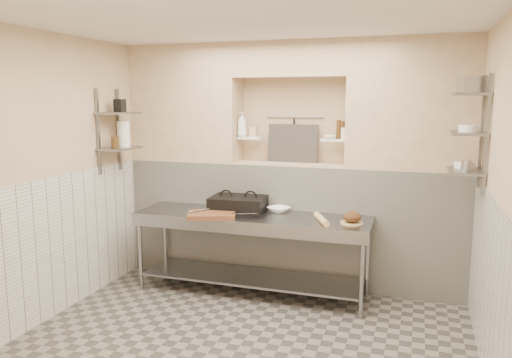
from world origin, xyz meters
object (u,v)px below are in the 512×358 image
at_px(panini_press, 238,204).
at_px(rolling_pin, 321,219).
at_px(jug_left, 124,134).
at_px(bowl_alcove, 330,137).
at_px(bread_loaf, 352,217).
at_px(prep_table, 251,238).
at_px(mixing_bowl, 279,209).
at_px(cutting_board, 212,215).
at_px(bottle_soap, 242,125).

height_order(panini_press, rolling_pin, panini_press).
height_order(panini_press, jug_left, jug_left).
xyz_separation_m(panini_press, jug_left, (-1.34, -0.18, 0.78)).
relative_size(bowl_alcove, jug_left, 0.47).
distance_m(panini_press, bread_loaf, 1.31).
xyz_separation_m(prep_table, jug_left, (-1.55, -0.04, 1.12)).
height_order(mixing_bowl, rolling_pin, rolling_pin).
bearing_deg(mixing_bowl, panini_press, -168.25).
relative_size(panini_press, jug_left, 2.18).
height_order(cutting_board, rolling_pin, rolling_pin).
relative_size(prep_table, bowl_alcove, 18.81).
xyz_separation_m(rolling_pin, bread_loaf, (0.31, 0.04, 0.04)).
height_order(panini_press, mixing_bowl, panini_press).
bearing_deg(rolling_pin, bowl_alcove, 93.69).
height_order(panini_press, bowl_alcove, bowl_alcove).
height_order(prep_table, jug_left, jug_left).
bearing_deg(panini_press, cutting_board, -121.61).
bearing_deg(prep_table, rolling_pin, -6.36).
bearing_deg(bread_loaf, bowl_alcove, 120.82).
distance_m(prep_table, mixing_bowl, 0.45).
relative_size(mixing_bowl, bottle_soap, 0.82).
bearing_deg(jug_left, mixing_bowl, 8.72).
height_order(cutting_board, bottle_soap, bottle_soap).
bearing_deg(jug_left, bowl_alcove, 14.17).
bearing_deg(panini_press, jug_left, -176.45).
distance_m(prep_table, panini_press, 0.42).
bearing_deg(jug_left, bottle_soap, 24.13).
relative_size(cutting_board, jug_left, 1.74).
bearing_deg(panini_press, bread_loaf, -12.17).
bearing_deg(cutting_board, panini_press, 62.53).
bearing_deg(bottle_soap, jug_left, -155.87).
xyz_separation_m(prep_table, bowl_alcove, (0.75, 0.54, 1.09)).
height_order(prep_table, cutting_board, cutting_board).
bearing_deg(rolling_pin, panini_press, 167.11).
bearing_deg(mixing_bowl, bottle_soap, 151.83).
xyz_separation_m(panini_press, bowl_alcove, (0.95, 0.40, 0.75)).
xyz_separation_m(rolling_pin, bottle_soap, (-1.08, 0.61, 0.93)).
distance_m(prep_table, cutting_board, 0.52).
xyz_separation_m(bottle_soap, bowl_alcove, (1.04, 0.02, -0.13)).
xyz_separation_m(prep_table, mixing_bowl, (0.25, 0.23, 0.29)).
xyz_separation_m(cutting_board, mixing_bowl, (0.63, 0.44, 0.01)).
bearing_deg(bowl_alcove, mixing_bowl, -148.77).
distance_m(bread_loaf, bottle_soap, 1.74).
distance_m(prep_table, rolling_pin, 0.85).
distance_m(prep_table, bowl_alcove, 1.43).
distance_m(bread_loaf, bowl_alcove, 1.02).
bearing_deg(mixing_bowl, prep_table, -136.95).
bearing_deg(jug_left, rolling_pin, -1.13).
height_order(bowl_alcove, jug_left, jug_left).
xyz_separation_m(bread_loaf, bottle_soap, (-1.39, 0.57, 0.89)).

